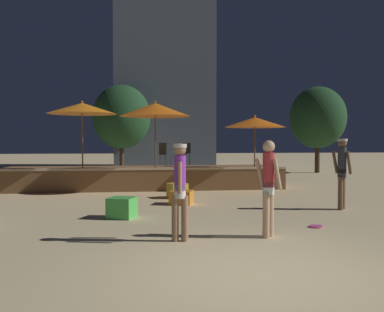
# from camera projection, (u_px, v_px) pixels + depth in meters

# --- Properties ---
(ground_plane) EXTENTS (120.00, 120.00, 0.00)m
(ground_plane) POSITION_uv_depth(u_px,v_px,m) (260.00, 274.00, 5.83)
(ground_plane) COLOR #D1B784
(wooden_deck) EXTENTS (10.73, 3.05, 0.86)m
(wooden_deck) POSITION_uv_depth(u_px,v_px,m) (142.00, 177.00, 16.90)
(wooden_deck) COLOR brown
(wooden_deck) RESTS_ON ground
(patio_umbrella_0) EXTENTS (2.34, 2.34, 2.82)m
(patio_umbrella_0) POSITION_uv_depth(u_px,v_px,m) (255.00, 122.00, 16.29)
(patio_umbrella_0) COLOR brown
(patio_umbrella_0) RESTS_ON ground
(patio_umbrella_1) EXTENTS (2.56, 2.56, 3.28)m
(patio_umbrella_1) POSITION_uv_depth(u_px,v_px,m) (155.00, 110.00, 15.41)
(patio_umbrella_1) COLOR brown
(patio_umbrella_1) RESTS_ON ground
(patio_umbrella_2) EXTENTS (2.43, 2.43, 3.26)m
(patio_umbrella_2) POSITION_uv_depth(u_px,v_px,m) (82.00, 109.00, 15.06)
(patio_umbrella_2) COLOR brown
(patio_umbrella_2) RESTS_ON ground
(cube_seat_1) EXTENTS (0.69, 0.69, 0.47)m
(cube_seat_1) POSITION_uv_depth(u_px,v_px,m) (177.00, 191.00, 13.74)
(cube_seat_1) COLOR yellow
(cube_seat_1) RESTS_ON ground
(cube_seat_2) EXTENTS (0.76, 0.76, 0.49)m
(cube_seat_2) POSITION_uv_depth(u_px,v_px,m) (122.00, 208.00, 10.13)
(cube_seat_2) COLOR #4CC651
(cube_seat_2) RESTS_ON ground
(cube_seat_3) EXTENTS (0.77, 0.77, 0.39)m
(cube_seat_3) POSITION_uv_depth(u_px,v_px,m) (181.00, 197.00, 12.35)
(cube_seat_3) COLOR orange
(cube_seat_3) RESTS_ON ground
(person_0) EXTENTS (0.44, 0.46, 1.90)m
(person_0) POSITION_uv_depth(u_px,v_px,m) (342.00, 168.00, 11.35)
(person_0) COLOR brown
(person_0) RESTS_ON ground
(person_1) EXTENTS (0.30, 0.47, 1.78)m
(person_1) POSITION_uv_depth(u_px,v_px,m) (180.00, 186.00, 7.73)
(person_1) COLOR #997051
(person_1) RESTS_ON ground
(person_2) EXTENTS (0.46, 0.46, 1.84)m
(person_2) POSITION_uv_depth(u_px,v_px,m) (268.00, 183.00, 8.07)
(person_2) COLOR tan
(person_2) RESTS_ON ground
(bistro_chair_0) EXTENTS (0.48, 0.48, 0.90)m
(bistro_chair_0) POSITION_uv_depth(u_px,v_px,m) (164.00, 152.00, 16.51)
(bistro_chair_0) COLOR #2D3338
(bistro_chair_0) RESTS_ON wooden_deck
(bistro_chair_1) EXTENTS (0.42, 0.42, 0.90)m
(bistro_chair_1) POSITION_uv_depth(u_px,v_px,m) (186.00, 151.00, 17.59)
(bistro_chair_1) COLOR #2D3338
(bistro_chair_1) RESTS_ON wooden_deck
(frisbee_disc) EXTENTS (0.28, 0.28, 0.03)m
(frisbee_disc) POSITION_uv_depth(u_px,v_px,m) (316.00, 226.00, 9.03)
(frisbee_disc) COLOR #E54C99
(frisbee_disc) RESTS_ON ground
(background_tree_0) EXTENTS (3.24, 3.24, 5.00)m
(background_tree_0) POSITION_uv_depth(u_px,v_px,m) (318.00, 118.00, 24.77)
(background_tree_0) COLOR #3D2B1C
(background_tree_0) RESTS_ON ground
(background_tree_1) EXTENTS (3.69, 3.69, 5.42)m
(background_tree_1) POSITION_uv_depth(u_px,v_px,m) (122.00, 117.00, 27.15)
(background_tree_1) COLOR #3D2B1C
(background_tree_1) RESTS_ON ground
(distant_building) EXTENTS (6.92, 4.32, 12.54)m
(distant_building) POSITION_uv_depth(u_px,v_px,m) (163.00, 80.00, 30.72)
(distant_building) COLOR #4C5666
(distant_building) RESTS_ON ground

